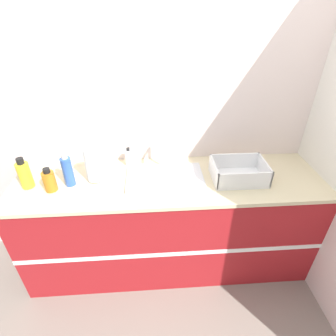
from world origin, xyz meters
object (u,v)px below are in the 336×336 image
at_px(sink, 165,176).
at_px(bottle_yellow, 25,174).
at_px(paper_towel_roll, 93,164).
at_px(soap_dispenser, 129,157).
at_px(dish_rack, 239,173).
at_px(bottle_blue, 68,171).
at_px(bottle_amber, 49,181).

xyz_separation_m(sink, bottle_yellow, (-1.00, -0.04, 0.09)).
xyz_separation_m(paper_towel_roll, soap_dispenser, (0.24, 0.20, -0.07)).
height_order(dish_rack, soap_dispenser, soap_dispenser).
height_order(bottle_blue, soap_dispenser, bottle_blue).
height_order(sink, soap_dispenser, sink).
relative_size(bottle_amber, soap_dispenser, 1.15).
bearing_deg(soap_dispenser, paper_towel_roll, -140.43).
bearing_deg(bottle_yellow, bottle_amber, -16.52).
height_order(sink, bottle_yellow, sink).
distance_m(dish_rack, bottle_yellow, 1.56).
bearing_deg(bottle_blue, dish_rack, -0.56).
bearing_deg(soap_dispenser, sink, -36.74).
xyz_separation_m(sink, soap_dispenser, (-0.28, 0.21, 0.05)).
xyz_separation_m(dish_rack, bottle_amber, (-1.38, -0.05, 0.03)).
bearing_deg(paper_towel_roll, sink, -1.39).
relative_size(paper_towel_roll, bottle_blue, 0.99).
bearing_deg(bottle_blue, sink, 2.90).
bearing_deg(dish_rack, bottle_amber, -178.07).
relative_size(dish_rack, bottle_amber, 2.19).
relative_size(sink, bottle_yellow, 2.44).
height_order(bottle_amber, soap_dispenser, bottle_amber).
distance_m(sink, paper_towel_roll, 0.54).
bearing_deg(sink, paper_towel_roll, 178.61).
xyz_separation_m(paper_towel_roll, dish_rack, (1.08, -0.06, -0.09)).
height_order(sink, dish_rack, sink).
relative_size(paper_towel_roll, bottle_yellow, 1.13).
distance_m(paper_towel_roll, soap_dispenser, 0.32).
xyz_separation_m(bottle_amber, bottle_blue, (0.12, 0.06, 0.04)).
xyz_separation_m(paper_towel_roll, bottle_yellow, (-0.48, -0.05, -0.03)).
distance_m(bottle_blue, soap_dispenser, 0.49).
bearing_deg(paper_towel_roll, dish_rack, -3.20).
xyz_separation_m(bottle_blue, bottle_yellow, (-0.30, -0.00, -0.01)).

